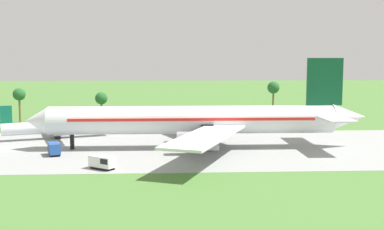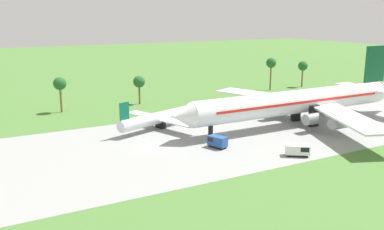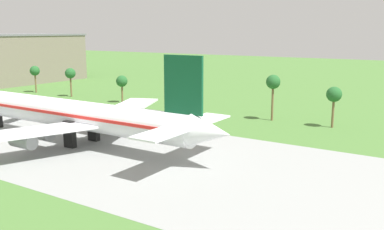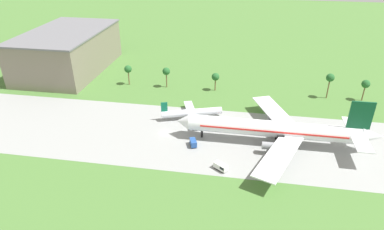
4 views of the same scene
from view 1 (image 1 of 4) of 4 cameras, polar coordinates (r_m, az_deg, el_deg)
The scene contains 7 objects.
ground_plane at distance 105.57m, azimuth -21.34°, elevation -3.83°, with size 600.00×600.00×0.00m, color #477233.
taxiway_strip at distance 105.57m, azimuth -21.34°, elevation -3.82°, with size 320.00×44.00×0.02m.
jet_airliner at distance 99.28m, azimuth 0.97°, elevation -0.61°, with size 70.43×58.47×18.58m.
regional_aircraft at distance 115.61m, azimuth -15.75°, elevation -1.40°, with size 23.87×21.76×8.04m.
baggage_tug at distance 96.10m, azimuth -16.04°, elevation -3.84°, with size 3.25×4.40×2.42m.
fuel_truck at distance 82.33m, azimuth -10.50°, elevation -5.51°, with size 4.89×4.27×2.23m.
palm_tree_row at distance 141.41m, azimuth -6.62°, elevation 2.43°, with size 111.84×3.60×11.69m.
Camera 1 is at (33.48, -98.38, 18.57)m, focal length 45.00 mm.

